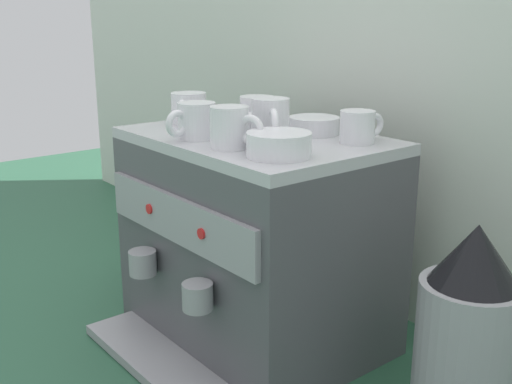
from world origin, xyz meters
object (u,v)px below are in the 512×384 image
Objects in this scene: ceramic_cup_3 at (271,120)px; milk_pitcher at (152,245)px; ceramic_cup_1 at (188,109)px; ceramic_cup_5 at (195,121)px; espresso_machine at (254,240)px; ceramic_bowl_1 at (279,145)px; ceramic_bowl_0 at (314,126)px; ceramic_cup_4 at (359,127)px; coffee_grinder at (467,338)px; ceramic_cup_0 at (259,111)px; ceramic_bowl_2 at (239,125)px; ceramic_cup_2 at (231,128)px.

ceramic_cup_3 is 0.65m from milk_pitcher.
ceramic_cup_5 is (0.15, -0.08, 0.00)m from ceramic_cup_1.
espresso_machine reaches higher than milk_pitcher.
ceramic_bowl_1 is at bearing -7.82° from milk_pitcher.
ceramic_bowl_0 is at bearing 58.49° from espresso_machine.
ceramic_cup_4 reaches higher than ceramic_bowl_0.
ceramic_cup_5 reaches higher than ceramic_cup_1.
ceramic_bowl_0 is (0.11, 0.21, -0.02)m from ceramic_cup_5.
ceramic_cup_1 is 0.37m from ceramic_bowl_1.
ceramic_bowl_1 is 0.31× the size of coffee_grinder.
ceramic_cup_0 reaches higher than ceramic_bowl_1.
espresso_machine is at bearing 69.10° from ceramic_cup_5.
ceramic_cup_4 is 0.12m from ceramic_bowl_0.
milk_pitcher is at bearing -170.07° from ceramic_cup_4.
milk_pitcher is at bearing 178.13° from ceramic_bowl_2.
milk_pitcher is at bearing 172.18° from ceramic_bowl_1.
ceramic_cup_0 is 0.94× the size of ceramic_cup_2.
ceramic_bowl_1 is at bearing -59.70° from ceramic_bowl_0.
ceramic_cup_3 reaches higher than ceramic_bowl_2.
ceramic_cup_2 is at bearing -167.62° from ceramic_bowl_1.
milk_pitcher is (-0.51, 0.11, -0.40)m from ceramic_cup_2.
ceramic_cup_3 is at bearing 3.21° from ceramic_cup_1.
ceramic_cup_4 is at bearing 30.40° from espresso_machine.
ceramic_bowl_2 is 0.58m from coffee_grinder.
ceramic_cup_2 reaches higher than ceramic_cup_0.
espresso_machine is at bearing -121.51° from ceramic_bowl_0.
ceramic_cup_5 is 0.62m from coffee_grinder.
ceramic_bowl_2 is 0.62× the size of milk_pitcher.
ceramic_cup_1 reaches higher than ceramic_bowl_1.
ceramic_bowl_2 reaches higher than coffee_grinder.
coffee_grinder is at bearing -1.52° from ceramic_cup_0.
ceramic_cup_1 is (-0.19, -0.03, 0.26)m from espresso_machine.
ceramic_cup_0 is 1.00× the size of ceramic_bowl_0.
espresso_machine is 5.32× the size of ceramic_cup_1.
ceramic_cup_3 is at bearing -168.92° from coffee_grinder.
ceramic_cup_0 reaches higher than ceramic_bowl_0.
ceramic_cup_3 is at bearing -131.34° from ceramic_cup_4.
ceramic_bowl_1 is (0.11, -0.19, 0.00)m from ceramic_bowl_0.
milk_pitcher is at bearing 178.25° from ceramic_cup_3.
ceramic_cup_3 is at bearing -86.16° from ceramic_bowl_0.
espresso_machine is 4.72× the size of ceramic_cup_5.
ceramic_bowl_0 is 0.50m from coffee_grinder.
ceramic_bowl_2 is at bearing 136.89° from ceramic_cup_2.
ceramic_cup_5 is at bearing -28.29° from ceramic_cup_1.
coffee_grinder is (0.29, -0.05, -0.30)m from ceramic_cup_4.
ceramic_cup_1 is at bearing -151.69° from ceramic_bowl_0.
ceramic_bowl_0 is (-0.01, 0.21, -0.02)m from ceramic_cup_2.
milk_pitcher is at bearing -167.85° from ceramic_cup_0.
ceramic_bowl_1 is at bearing -8.42° from ceramic_cup_1.
ceramic_bowl_2 is at bearing 178.75° from ceramic_cup_3.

